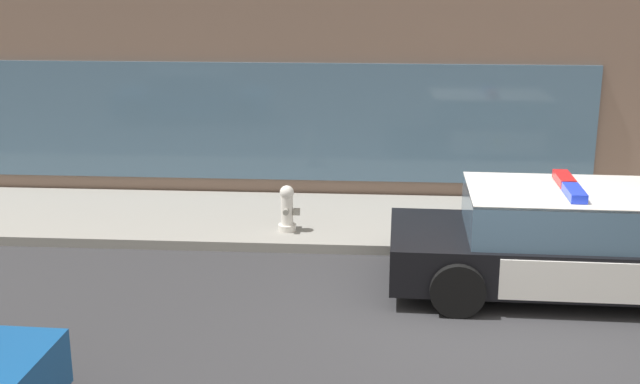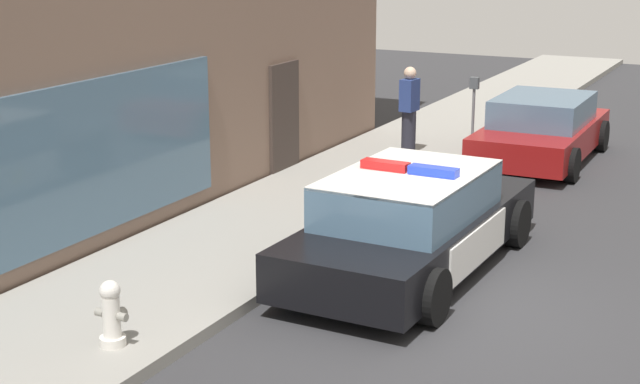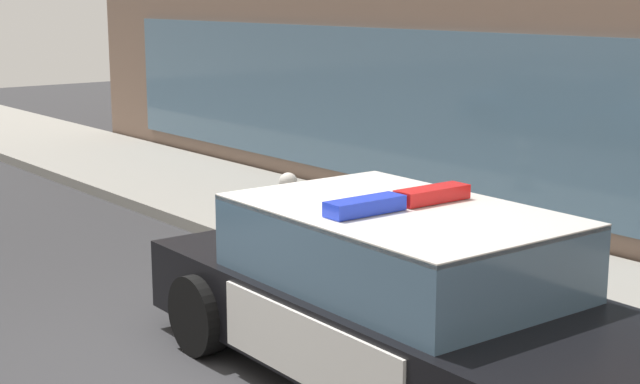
# 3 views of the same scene
# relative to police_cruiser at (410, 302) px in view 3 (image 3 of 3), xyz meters

# --- Properties ---
(ground) EXTENTS (48.00, 48.00, 0.00)m
(ground) POSITION_rel_police_cruiser_xyz_m (-1.37, -0.93, -0.68)
(ground) COLOR #303033
(sidewalk) EXTENTS (48.00, 2.78, 0.15)m
(sidewalk) POSITION_rel_police_cruiser_xyz_m (-1.37, 2.57, -0.60)
(sidewalk) COLOR gray
(sidewalk) RESTS_ON ground
(police_cruiser) EXTENTS (4.94, 2.18, 1.49)m
(police_cruiser) POSITION_rel_police_cruiser_xyz_m (0.00, 0.00, 0.00)
(police_cruiser) COLOR black
(police_cruiser) RESTS_ON ground
(fire_hydrant) EXTENTS (0.34, 0.39, 0.73)m
(fire_hydrant) POSITION_rel_police_cruiser_xyz_m (-3.96, 1.80, -0.18)
(fire_hydrant) COLOR silver
(fire_hydrant) RESTS_ON sidewalk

